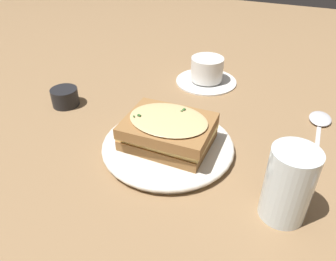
{
  "coord_description": "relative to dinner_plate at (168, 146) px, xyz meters",
  "views": [
    {
      "loc": [
        -0.2,
        0.43,
        0.38
      ],
      "look_at": [
        -0.02,
        -0.01,
        0.04
      ],
      "focal_mm": 35.0,
      "sensor_mm": 36.0,
      "label": 1
    }
  ],
  "objects": [
    {
      "name": "spoon",
      "position": [
        -0.26,
        -0.21,
        -0.01
      ],
      "size": [
        0.05,
        0.18,
        0.01
      ],
      "rotation": [
        0.0,
        0.0,
        3.12
      ],
      "color": "silver",
      "rests_on": "ground_plane"
    },
    {
      "name": "water_glass",
      "position": [
        -0.21,
        0.08,
        0.05
      ],
      "size": [
        0.07,
        0.07,
        0.12
      ],
      "primitive_type": "cylinder",
      "color": "silver",
      "rests_on": "ground_plane"
    },
    {
      "name": "sandwich",
      "position": [
        -0.0,
        0.0,
        0.04
      ],
      "size": [
        0.16,
        0.12,
        0.06
      ],
      "rotation": [
        0.0,
        0.0,
        3.11
      ],
      "color": "olive",
      "rests_on": "dinner_plate"
    },
    {
      "name": "ground_plane",
      "position": [
        0.02,
        0.01,
        -0.01
      ],
      "size": [
        2.4,
        2.4,
        0.0
      ],
      "primitive_type": "plane",
      "color": "olive"
    },
    {
      "name": "teacup_with_saucer",
      "position": [
        0.01,
        -0.3,
        0.02
      ],
      "size": [
        0.15,
        0.15,
        0.07
      ],
      "rotation": [
        0.0,
        0.0,
        4.88
      ],
      "color": "white",
      "rests_on": "ground_plane"
    },
    {
      "name": "condiment_pot",
      "position": [
        0.28,
        -0.07,
        0.01
      ],
      "size": [
        0.06,
        0.06,
        0.04
      ],
      "primitive_type": "cylinder",
      "color": "black",
      "rests_on": "ground_plane"
    },
    {
      "name": "dinner_plate",
      "position": [
        0.0,
        0.0,
        0.0
      ],
      "size": [
        0.24,
        0.24,
        0.02
      ],
      "color": "silver",
      "rests_on": "ground_plane"
    }
  ]
}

